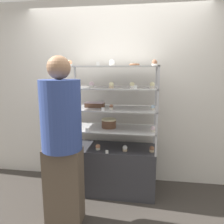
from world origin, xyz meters
TOP-DOWN VIEW (x-y plane):
  - ground_plane at (0.00, 0.00)m, footprint 20.00×20.00m
  - back_wall at (0.00, 0.40)m, footprint 8.00×0.05m
  - display_base at (0.00, 0.00)m, footprint 1.15×0.51m
  - display_riser_lower at (0.00, 0.00)m, footprint 1.15×0.51m
  - display_riser_middle at (0.00, 0.00)m, footprint 1.15×0.51m
  - display_riser_upper at (0.00, 0.00)m, footprint 1.15×0.51m
  - display_riser_top at (0.00, 0.00)m, footprint 1.15×0.51m
  - layer_cake_centerpiece at (-0.04, 0.01)m, footprint 0.20×0.20m
  - sheet_cake_frosted at (-0.24, 0.04)m, footprint 0.25×0.14m
  - cupcake_0 at (-0.50, -0.12)m, footprint 0.06×0.06m
  - cupcake_1 at (-0.16, -0.12)m, footprint 0.06×0.06m
  - cupcake_2 at (0.18, -0.12)m, footprint 0.06×0.06m
  - cupcake_3 at (0.52, -0.10)m, footprint 0.06×0.06m
  - price_tag_0 at (-0.03, -0.24)m, footprint 0.04×0.00m
  - cupcake_4 at (-0.52, -0.05)m, footprint 0.06×0.06m
  - cupcake_5 at (0.52, -0.11)m, footprint 0.06×0.06m
  - price_tag_1 at (-0.27, -0.24)m, footprint 0.04×0.00m
  - cupcake_6 at (-0.51, -0.07)m, footprint 0.05×0.05m
  - cupcake_7 at (0.01, -0.10)m, footprint 0.05×0.05m
  - cupcake_8 at (0.52, -0.07)m, footprint 0.05×0.05m
  - price_tag_2 at (-0.07, -0.24)m, footprint 0.04×0.00m
  - cupcake_9 at (-0.52, -0.10)m, footprint 0.06×0.06m
  - cupcake_10 at (-0.24, -0.09)m, footprint 0.06×0.06m
  - cupcake_11 at (0.01, -0.13)m, footprint 0.06×0.06m
  - cupcake_12 at (0.26, -0.10)m, footprint 0.06×0.06m
  - cupcake_13 at (0.50, -0.07)m, footprint 0.06×0.06m
  - price_tag_3 at (0.31, -0.24)m, footprint 0.04×0.00m
  - cupcake_14 at (-0.52, -0.09)m, footprint 0.07×0.07m
  - cupcake_15 at (0.01, -0.06)m, footprint 0.07×0.07m
  - cupcake_16 at (0.52, -0.06)m, footprint 0.07×0.07m
  - price_tag_4 at (-0.13, -0.24)m, footprint 0.04×0.00m
  - donut_glazed at (0.28, 0.05)m, footprint 0.13×0.13m
  - customer_figure at (-0.42, -0.68)m, footprint 0.41×0.41m

SIDE VIEW (x-z plane):
  - ground_plane at x=0.00m, z-range 0.00..0.00m
  - display_base at x=0.00m, z-range 0.00..0.62m
  - price_tag_0 at x=-0.03m, z-range 0.62..0.67m
  - cupcake_0 at x=-0.50m, z-range 0.62..0.70m
  - cupcake_1 at x=-0.16m, z-range 0.62..0.70m
  - cupcake_2 at x=0.18m, z-range 0.62..0.70m
  - cupcake_3 at x=0.52m, z-range 0.62..0.70m
  - display_riser_lower at x=0.00m, z-range 0.74..1.00m
  - price_tag_1 at x=-0.27m, z-range 0.89..0.93m
  - cupcake_4 at x=-0.52m, z-range 0.89..0.96m
  - cupcake_5 at x=0.52m, z-range 0.89..0.96m
  - customer_figure at x=-0.42m, z-range 0.06..1.83m
  - layer_cake_centerpiece at x=-0.04m, z-range 0.89..1.01m
  - display_riser_middle at x=0.00m, z-range 1.00..1.27m
  - price_tag_2 at x=-0.07m, z-range 1.15..1.20m
  - cupcake_6 at x=-0.51m, z-range 1.15..1.21m
  - cupcake_7 at x=0.01m, z-range 1.15..1.21m
  - cupcake_8 at x=0.52m, z-range 1.15..1.21m
  - sheet_cake_frosted at x=-0.24m, z-range 1.15..1.22m
  - back_wall at x=0.00m, z-range 0.00..2.60m
  - display_riser_upper at x=0.00m, z-range 1.27..1.54m
  - price_tag_3 at x=0.31m, z-range 1.42..1.46m
  - cupcake_9 at x=-0.52m, z-range 1.42..1.49m
  - cupcake_10 at x=-0.24m, z-range 1.42..1.49m
  - cupcake_11 at x=0.01m, z-range 1.42..1.49m
  - cupcake_12 at x=0.26m, z-range 1.42..1.49m
  - cupcake_13 at x=0.50m, z-range 1.42..1.49m
  - display_riser_top at x=0.00m, z-range 1.54..1.80m
  - donut_glazed at x=0.28m, z-range 1.68..1.71m
  - price_tag_4 at x=-0.13m, z-range 1.68..1.73m
  - cupcake_14 at x=-0.52m, z-range 1.68..1.75m
  - cupcake_15 at x=0.01m, z-range 1.68..1.75m
  - cupcake_16 at x=0.52m, z-range 1.68..1.75m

